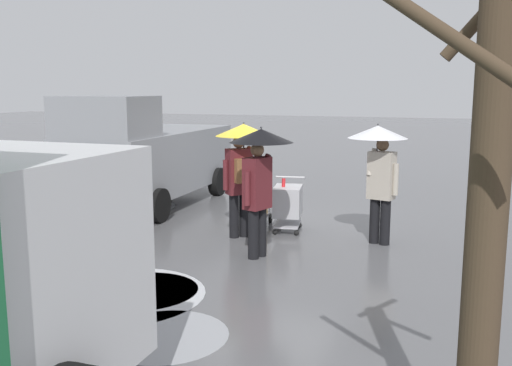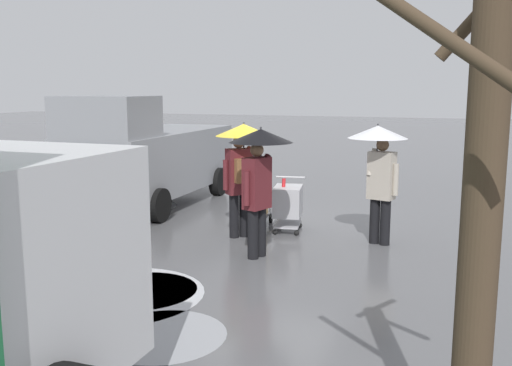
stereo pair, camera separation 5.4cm
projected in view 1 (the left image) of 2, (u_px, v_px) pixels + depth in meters
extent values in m
plane|color=#5B5B5E|center=(270.00, 225.00, 11.62)|extent=(90.00, 90.00, 0.00)
cylinder|color=#ADAFB5|center=(142.00, 206.00, 13.40)|extent=(1.57, 1.57, 0.01)
cylinder|color=#999BA0|center=(165.00, 335.00, 6.42)|extent=(1.45, 1.45, 0.01)
cylinder|color=silver|center=(122.00, 294.00, 7.70)|extent=(2.25, 2.25, 0.01)
cylinder|color=silver|center=(143.00, 290.00, 7.85)|extent=(1.53, 1.53, 0.01)
cube|color=gray|center=(153.00, 161.00, 13.47)|extent=(2.06, 5.24, 1.40)
cube|color=gray|center=(105.00, 117.00, 11.51)|extent=(1.87, 1.43, 0.84)
cube|color=black|center=(86.00, 161.00, 10.97)|extent=(1.66, 0.09, 0.63)
cube|color=#232326|center=(88.00, 214.00, 11.10)|extent=(1.96, 0.20, 0.24)
cylinder|color=black|center=(158.00, 205.00, 11.77)|extent=(0.25, 0.72, 0.72)
cylinder|color=black|center=(78.00, 200.00, 12.39)|extent=(0.25, 0.72, 0.72)
cylinder|color=black|center=(217.00, 181.00, 14.79)|extent=(0.25, 0.72, 0.72)
cylinder|color=black|center=(150.00, 178.00, 15.40)|extent=(0.25, 0.72, 0.72)
cube|color=black|center=(49.00, 205.00, 5.24)|extent=(1.98, 0.07, 0.81)
cube|color=#B2B2B7|center=(288.00, 201.00, 11.01)|extent=(0.64, 0.84, 0.56)
cube|color=#B2B2B7|center=(287.00, 224.00, 11.09)|extent=(0.58, 0.75, 0.04)
cylinder|color=#B2B2B7|center=(290.00, 177.00, 11.36)|extent=(0.58, 0.13, 0.04)
sphere|color=black|center=(296.00, 233.00, 10.77)|extent=(0.10, 0.10, 0.10)
sphere|color=black|center=(275.00, 232.00, 10.84)|extent=(0.10, 0.10, 0.10)
sphere|color=black|center=(299.00, 225.00, 11.37)|extent=(0.10, 0.10, 0.10)
sphere|color=black|center=(279.00, 224.00, 11.44)|extent=(0.10, 0.10, 0.10)
cylinder|color=red|center=(283.00, 197.00, 10.91)|extent=(0.12, 0.29, 0.69)
cube|color=#515156|center=(256.00, 215.00, 11.51)|extent=(0.55, 0.66, 0.03)
cylinder|color=#515156|center=(270.00, 186.00, 11.67)|extent=(0.04, 0.04, 1.10)
cylinder|color=#515156|center=(249.00, 186.00, 11.76)|extent=(0.04, 0.04, 1.10)
cylinder|color=black|center=(270.00, 218.00, 11.77)|extent=(0.08, 0.20, 0.20)
cylinder|color=black|center=(248.00, 217.00, 11.87)|extent=(0.08, 0.20, 0.20)
cube|color=tan|center=(256.00, 207.00, 11.49)|extent=(0.43, 0.51, 0.30)
cube|color=tan|center=(256.00, 194.00, 11.44)|extent=(0.52, 0.56, 0.24)
cube|color=tan|center=(256.00, 179.00, 11.39)|extent=(0.50, 0.55, 0.36)
cylinder|color=black|center=(253.00, 234.00, 9.25)|extent=(0.18, 0.18, 0.82)
cylinder|color=black|center=(261.00, 232.00, 9.41)|extent=(0.18, 0.18, 0.82)
cube|color=#5B1E23|center=(257.00, 183.00, 9.19)|extent=(0.41, 0.51, 0.84)
sphere|color=#8C6647|center=(257.00, 150.00, 9.10)|extent=(0.22, 0.22, 0.22)
cylinder|color=#5B1E23|center=(247.00, 188.00, 9.00)|extent=(0.10, 0.10, 0.55)
cylinder|color=#5B1E23|center=(263.00, 168.00, 9.31)|extent=(0.32, 0.19, 0.50)
cylinder|color=#333338|center=(261.00, 159.00, 9.21)|extent=(0.02, 0.02, 0.86)
cone|color=black|center=(261.00, 136.00, 9.15)|extent=(1.04, 1.04, 0.22)
sphere|color=#333338|center=(261.00, 128.00, 9.12)|extent=(0.04, 0.04, 0.04)
cylinder|color=black|center=(234.00, 216.00, 10.57)|extent=(0.18, 0.18, 0.82)
cylinder|color=black|center=(244.00, 215.00, 10.66)|extent=(0.18, 0.18, 0.82)
cube|color=#5B1E23|center=(239.00, 171.00, 10.48)|extent=(0.51, 0.51, 0.84)
sphere|color=#8C6647|center=(239.00, 142.00, 10.39)|extent=(0.22, 0.22, 0.22)
cylinder|color=#5B1E23|center=(226.00, 175.00, 10.38)|extent=(0.10, 0.10, 0.55)
cylinder|color=#5B1E23|center=(247.00, 159.00, 10.53)|extent=(0.28, 0.29, 0.50)
cylinder|color=#333338|center=(244.00, 151.00, 10.46)|extent=(0.02, 0.02, 0.86)
cone|color=yellow|center=(244.00, 130.00, 10.39)|extent=(1.04, 1.04, 0.22)
sphere|color=#333338|center=(244.00, 123.00, 10.37)|extent=(0.04, 0.04, 0.04)
cube|color=brown|center=(243.00, 171.00, 10.29)|extent=(0.33, 0.32, 0.44)
cylinder|color=black|center=(385.00, 222.00, 10.09)|extent=(0.18, 0.18, 0.82)
cylinder|color=black|center=(375.00, 221.00, 10.20)|extent=(0.18, 0.18, 0.82)
cube|color=#B2A899|center=(382.00, 175.00, 10.01)|extent=(0.50, 0.39, 0.84)
sphere|color=brown|center=(383.00, 145.00, 9.92)|extent=(0.22, 0.22, 0.22)
cylinder|color=#B2A899|center=(396.00, 180.00, 9.87)|extent=(0.10, 0.10, 0.55)
cylinder|color=#B2A899|center=(372.00, 162.00, 10.06)|extent=(0.18, 0.32, 0.50)
cylinder|color=#333338|center=(377.00, 154.00, 10.00)|extent=(0.02, 0.02, 0.86)
cone|color=white|center=(378.00, 132.00, 9.94)|extent=(1.04, 1.04, 0.22)
sphere|color=#333338|center=(378.00, 124.00, 9.92)|extent=(0.04, 0.04, 0.04)
cylinder|color=#423323|center=(484.00, 261.00, 3.44)|extent=(0.24, 0.24, 3.45)
cylinder|color=#423323|center=(495.00, 2.00, 3.45)|extent=(0.62, 0.13, 0.71)
cylinder|color=#423323|center=(462.00, 44.00, 2.89)|extent=(0.95, 0.48, 0.70)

